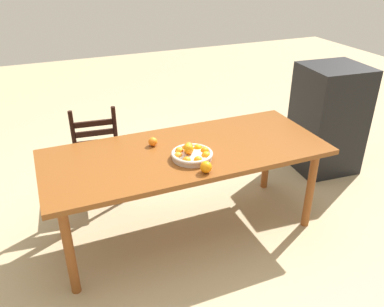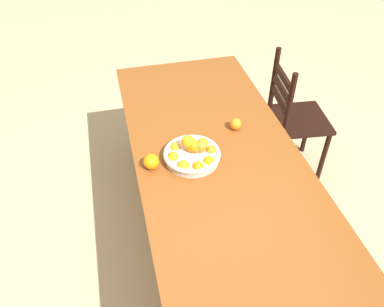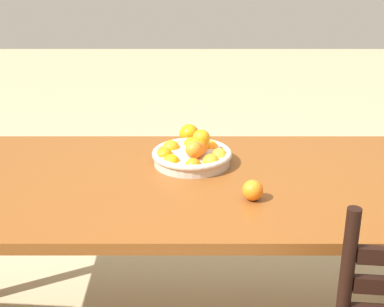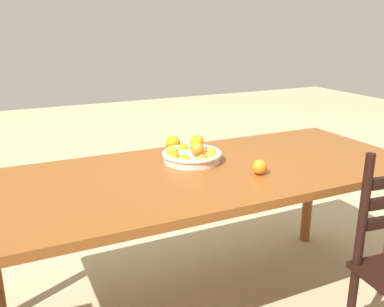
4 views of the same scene
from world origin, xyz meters
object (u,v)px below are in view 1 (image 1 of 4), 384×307
dining_table (186,158)px  orange_loose_1 (153,142)px  chair_near_window (97,155)px  cabinet (328,119)px  fruit_bowl (192,154)px  orange_loose_0 (206,167)px

dining_table → orange_loose_1: size_ratio=31.03×
orange_loose_1 → chair_near_window: bearing=121.5°
cabinet → fruit_bowl: 1.82m
orange_loose_1 → dining_table: bearing=-38.1°
fruit_bowl → dining_table: bearing=84.2°
cabinet → chair_near_window: bearing=177.1°
fruit_bowl → orange_loose_0: 0.22m
orange_loose_0 → orange_loose_1: orange_loose_0 is taller
dining_table → chair_near_window: size_ratio=2.26×
fruit_bowl → orange_loose_1: (-0.19, 0.30, -0.00)m
chair_near_window → orange_loose_0: 1.25m
cabinet → orange_loose_0: size_ratio=13.51×
chair_near_window → fruit_bowl: 1.07m
chair_near_window → orange_loose_1: 0.74m
chair_near_window → cabinet: size_ratio=0.86×
dining_table → orange_loose_1: (-0.21, 0.16, 0.10)m
fruit_bowl → orange_loose_0: size_ratio=3.72×
dining_table → fruit_bowl: 0.17m
cabinet → orange_loose_1: (-1.91, -0.28, 0.23)m
chair_near_window → cabinet: 2.27m
chair_near_window → orange_loose_0: size_ratio=11.63×
dining_table → fruit_bowl: (-0.01, -0.14, 0.11)m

